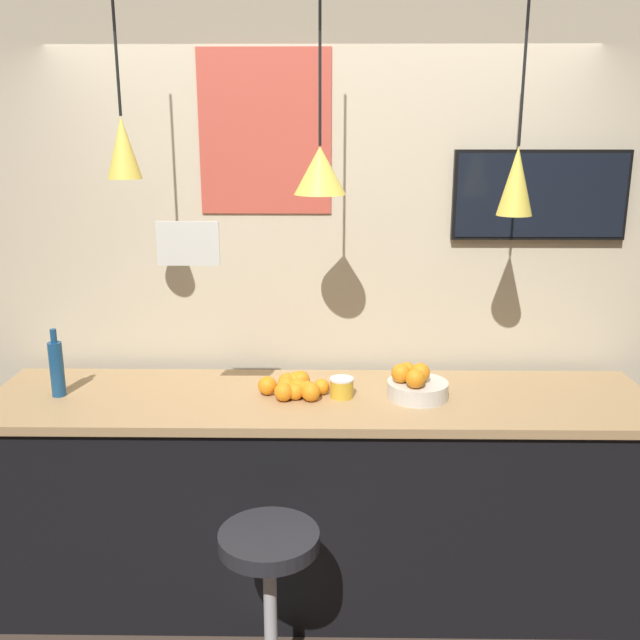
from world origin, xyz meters
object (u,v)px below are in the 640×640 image
bar_stool (270,591)px  juice_bottle (57,368)px  spread_jar (342,387)px  mounted_tv (540,195)px  fruit_bowl (416,384)px

bar_stool → juice_bottle: 1.35m
bar_stool → juice_bottle: size_ratio=2.38×
bar_stool → spread_jar: bearing=68.4°
bar_stool → mounted_tv: bearing=42.7°
spread_jar → fruit_bowl: bearing=-0.7°
bar_stool → spread_jar: size_ratio=6.92×
spread_jar → mounted_tv: bearing=24.3°
spread_jar → mounted_tv: mounted_tv is taller
fruit_bowl → juice_bottle: size_ratio=0.87×
bar_stool → mounted_tv: (1.20, 1.10, 1.35)m
fruit_bowl → juice_bottle: (-1.58, 0.00, 0.07)m
juice_bottle → fruit_bowl: bearing=-0.1°
bar_stool → spread_jar: spread_jar is taller
mounted_tv → bar_stool: bearing=-137.3°
spread_jar → juice_bottle: bearing=-180.0°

